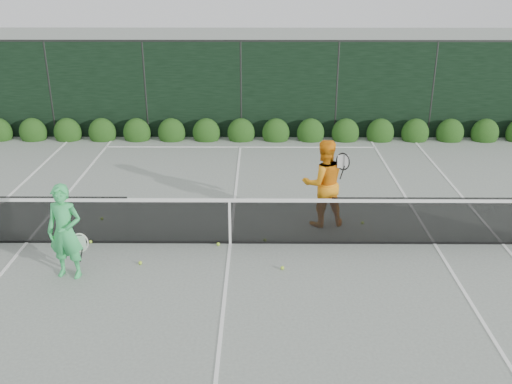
{
  "coord_description": "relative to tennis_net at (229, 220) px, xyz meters",
  "views": [
    {
      "loc": [
        0.59,
        -10.24,
        5.29
      ],
      "look_at": [
        0.52,
        0.3,
        1.0
      ],
      "focal_mm": 40.0,
      "sensor_mm": 36.0,
      "label": 1
    }
  ],
  "objects": [
    {
      "name": "ground",
      "position": [
        0.02,
        0.0,
        -0.53
      ],
      "size": [
        80.0,
        80.0,
        0.0
      ],
      "primitive_type": "plane",
      "color": "gray",
      "rests_on": "ground"
    },
    {
      "name": "tennis_net",
      "position": [
        0.0,
        0.0,
        0.0
      ],
      "size": [
        12.9,
        0.1,
        1.07
      ],
      "color": "black",
      "rests_on": "ground"
    },
    {
      "name": "player_woman",
      "position": [
        -2.8,
        -1.27,
        0.34
      ],
      "size": [
        0.7,
        0.51,
        1.75
      ],
      "rotation": [
        0.0,
        0.0,
        -0.15
      ],
      "color": "#39C565",
      "rests_on": "ground"
    },
    {
      "name": "player_man",
      "position": [
        1.96,
        0.94,
        0.42
      ],
      "size": [
        1.04,
        0.88,
        1.9
      ],
      "rotation": [
        0.0,
        0.0,
        3.33
      ],
      "color": "orange",
      "rests_on": "ground"
    },
    {
      "name": "court_lines",
      "position": [
        0.02,
        0.0,
        -0.53
      ],
      "size": [
        11.03,
        23.83,
        0.01
      ],
      "color": "white",
      "rests_on": "ground"
    },
    {
      "name": "windscreen_fence",
      "position": [
        0.02,
        -2.71,
        0.98
      ],
      "size": [
        32.0,
        21.07,
        3.06
      ],
      "color": "black",
      "rests_on": "ground"
    },
    {
      "name": "hedge_row",
      "position": [
        0.02,
        7.15,
        -0.3
      ],
      "size": [
        31.66,
        0.65,
        0.94
      ],
      "color": "#12350E",
      "rests_on": "ground"
    },
    {
      "name": "tennis_balls",
      "position": [
        -0.41,
        0.01,
        -0.5
      ],
      "size": [
        5.76,
        2.2,
        0.07
      ],
      "color": "#B8EB34",
      "rests_on": "ground"
    }
  ]
}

